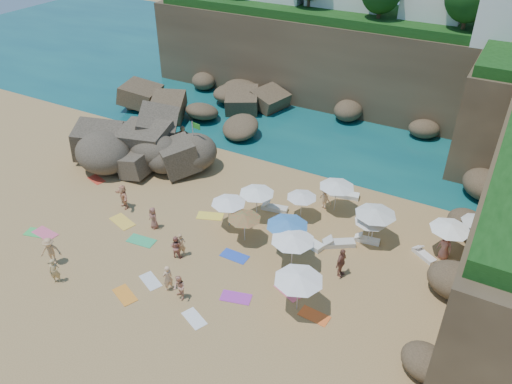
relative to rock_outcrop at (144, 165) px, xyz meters
The scene contains 50 objects.
ground 10.32m from the rock_outcrop, 27.66° to the right, with size 120.00×120.00×0.00m, color tan.
seawater 26.81m from the rock_outcrop, 70.07° to the left, with size 120.00×120.00×0.00m, color #0C4751.
cliff_back 23.42m from the rock_outcrop, 61.14° to the left, with size 44.00×8.00×8.00m, color brown.
rock_promontory 11.36m from the rock_outcrop, 99.42° to the left, with size 12.00×7.00×2.00m, color brown, non-canonical shape.
marina_masts 26.43m from the rock_outcrop, 106.28° to the left, with size 3.10×0.10×6.00m.
rock_outcrop is the anchor object (origin of this frame).
flag_pole 4.93m from the rock_outcrop, 24.12° to the left, with size 0.76×0.14×3.93m.
parasol_0 13.90m from the rock_outcrop, ahead, with size 2.02×2.02×1.91m.
parasol_1 18.89m from the rock_outcrop, ahead, with size 2.57×2.57×2.43m.
parasol_2 18.71m from the rock_outcrop, ahead, with size 2.02×2.02×1.91m.
parasol_3 23.13m from the rock_outcrop, ahead, with size 2.43×2.43×2.30m.
parasol_4 24.51m from the rock_outcrop, ahead, with size 1.98×1.98×1.88m.
parasol_5 11.46m from the rock_outcrop, ahead, with size 2.35×2.35×2.22m.
parasol_6 12.63m from the rock_outcrop, 20.24° to the right, with size 2.11×2.11×2.00m.
parasol_7 15.69m from the rock_outcrop, ahead, with size 2.40×2.40×2.27m.
parasol_8 16.40m from the rock_outcrop, 18.60° to the right, with size 2.55×2.55×2.41m.
parasol_9 10.84m from the rock_outcrop, 19.15° to the right, with size 2.26×2.26×2.13m.
parasol_10 15.25m from the rock_outcrop, 15.74° to the right, with size 2.55×2.55×2.41m.
parasol_11 19.02m from the rock_outcrop, 25.20° to the right, with size 2.62×2.62×2.48m.
lounger_0 11.88m from the rock_outcrop, ahead, with size 1.80×0.60×0.28m, color silver.
lounger_1 15.87m from the rock_outcrop, 12.43° to the left, with size 2.05×0.68×0.32m, color white.
lounger_2 17.23m from the rock_outcrop, ahead, with size 1.99×0.66×0.31m, color silver.
lounger_3 15.65m from the rock_outcrop, ahead, with size 2.07×0.69×0.32m, color white.
lounger_4 22.03m from the rock_outcrop, ahead, with size 1.57×0.52×0.24m, color white.
lounger_5 18.55m from the rock_outcrop, ahead, with size 1.57×0.52×0.24m, color white.
towel_1 9.99m from the rock_outcrop, 89.27° to the right, with size 1.72×0.86×0.03m, color #E85A79.
towel_2 14.38m from the rock_outcrop, 54.49° to the right, with size 1.61×0.81×0.03m, color orange.
towel_3 10.16m from the rock_outcrop, 91.63° to the right, with size 1.71×0.85×0.03m, color green.
towel_4 7.53m from the rock_outcrop, 61.19° to the right, with size 1.89×0.94×0.03m, color yellow.
towel_5 13.49m from the rock_outcrop, 48.82° to the right, with size 1.52×0.76×0.03m, color silver.
towel_6 16.43m from the rock_outcrop, 32.81° to the right, with size 1.68×0.84×0.03m, color #B236B2.
towel_7 3.87m from the rock_outcrop, 116.05° to the right, with size 1.47×0.74×0.03m, color red.
towel_8 13.38m from the rock_outcrop, 26.55° to the right, with size 1.69×0.85×0.03m, color blue.
towel_9 17.59m from the rock_outcrop, 23.60° to the right, with size 1.67×0.84×0.03m, color #FF6386.
towel_10 19.82m from the rock_outcrop, 23.98° to the right, with size 1.62×0.81×0.03m, color orange.
towel_11 9.68m from the rock_outcrop, 51.31° to the right, with size 1.78×0.89×0.03m, color #32B26C.
towel_12 8.99m from the rock_outcrop, 21.06° to the right, with size 1.76×0.88×0.03m, color yellow.
towel_13 16.96m from the rock_outcrop, 41.61° to the right, with size 1.48×0.74×0.03m, color white.
person_stand_0 13.46m from the rock_outcrop, 71.46° to the right, with size 0.58×0.38×1.59m, color tan.
person_stand_1 11.78m from the rock_outcrop, 40.77° to the right, with size 0.74×0.57×1.51m, color #B56A5A.
person_stand_2 14.87m from the rock_outcrop, ahead, with size 1.05×0.43×1.62m, color #E0B07F.
person_stand_3 18.71m from the rock_outcrop, 13.75° to the right, with size 1.10×0.46×1.88m, color #915A48.
person_stand_4 23.05m from the rock_outcrop, ahead, with size 0.87×0.48×1.78m, color #B87060.
person_stand_5 4.69m from the rock_outcrop, 83.38° to the left, with size 1.46×0.42×1.58m, color tan.
person_stand_6 14.41m from the rock_outcrop, 44.87° to the right, with size 0.61×0.40×1.67m, color #E8B483.
person_lie_0 12.07m from the rock_outcrop, 76.34° to the right, with size 1.16×1.80×0.48m, color tan.
person_lie_2 8.46m from the rock_outcrop, 45.65° to the right, with size 0.74×1.52×0.40m, color #8E5547.
person_lie_3 5.84m from the rock_outcrop, 63.09° to the right, with size 1.63×1.76×0.47m, color #E29F76.
person_lie_4 11.76m from the rock_outcrop, 39.15° to the right, with size 0.55×1.52×0.36m, color tan.
person_lie_5 15.30m from the rock_outcrop, 42.98° to the right, with size 0.74×1.53×0.58m, color #DF9D7F.
Camera 1 is at (15.16, -20.80, 19.85)m, focal length 35.00 mm.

